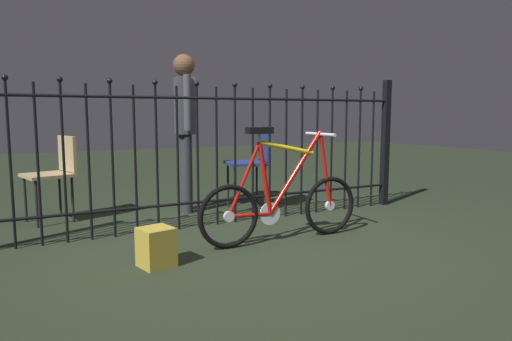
% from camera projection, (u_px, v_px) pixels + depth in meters
% --- Properties ---
extents(ground_plane, '(20.00, 20.00, 0.00)m').
position_uv_depth(ground_plane, '(256.00, 245.00, 3.60)').
color(ground_plane, '#242E1E').
extents(iron_fence, '(4.10, 0.07, 1.37)m').
position_uv_depth(iron_fence, '(212.00, 151.00, 4.16)').
color(iron_fence, black).
rests_on(iron_fence, ground).
extents(bicycle, '(1.41, 0.40, 0.91)m').
position_uv_depth(bicycle, '(282.00, 201.00, 3.68)').
color(bicycle, black).
rests_on(bicycle, ground).
extents(chair_tan, '(0.49, 0.49, 0.80)m').
position_uv_depth(chair_tan, '(56.00, 169.00, 4.35)').
color(chair_tan, black).
rests_on(chair_tan, ground).
extents(chair_navy, '(0.48, 0.48, 0.87)m').
position_uv_depth(chair_navy, '(253.00, 158.00, 4.92)').
color(chair_navy, black).
rests_on(chair_navy, ground).
extents(person_visitor, '(0.24, 0.47, 1.60)m').
position_uv_depth(person_visitor, '(185.00, 119.00, 4.72)').
color(person_visitor, '#2D2D33').
rests_on(person_visitor, ground).
extents(display_crate, '(0.25, 0.25, 0.26)m').
position_uv_depth(display_crate, '(156.00, 247.00, 3.08)').
color(display_crate, '#B29933').
rests_on(display_crate, ground).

